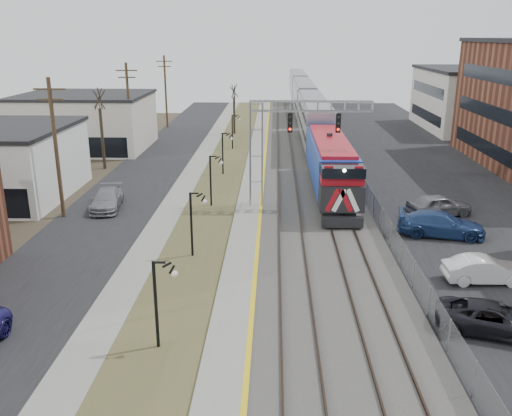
{
  "coord_description": "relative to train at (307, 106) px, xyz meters",
  "views": [
    {
      "loc": [
        0.85,
        -12.03,
        12.75
      ],
      "look_at": [
        -0.22,
        19.54,
        2.6
      ],
      "focal_mm": 38.0,
      "sensor_mm": 36.0,
      "label": 1
    }
  ],
  "objects": [
    {
      "name": "fence",
      "position": [
        2.7,
        -32.01,
        -2.12
      ],
      "size": [
        0.04,
        120.0,
        1.6
      ],
      "primitive_type": "cube",
      "color": "gray",
      "rests_on": "ground"
    },
    {
      "name": "track_near",
      "position": [
        -3.5,
        -32.01,
        -2.64
      ],
      "size": [
        1.58,
        120.0,
        0.15
      ],
      "color": "#2D2119",
      "rests_on": "ballast_bed"
    },
    {
      "name": "bare_trees",
      "position": [
        -18.16,
        -28.09,
        -0.22
      ],
      "size": [
        12.3,
        42.3,
        5.95
      ],
      "color": "#382D23",
      "rests_on": "ground"
    },
    {
      "name": "car_street_b",
      "position": [
        -17.36,
        -39.99,
        -2.18
      ],
      "size": [
        2.72,
        5.3,
        1.47
      ],
      "primitive_type": "imported",
      "rotation": [
        0.0,
        0.0,
        0.13
      ],
      "color": "gray",
      "rests_on": "ground"
    },
    {
      "name": "train",
      "position": [
        0.0,
        0.0,
        0.0
      ],
      "size": [
        3.0,
        85.85,
        5.33
      ],
      "color": "#1439A9",
      "rests_on": "ground"
    },
    {
      "name": "ballast_bed",
      "position": [
        -1.5,
        -32.01,
        -2.82
      ],
      "size": [
        8.0,
        120.0,
        0.2
      ],
      "primitive_type": "cube",
      "color": "#595651",
      "rests_on": "ground"
    },
    {
      "name": "grass_median",
      "position": [
        -9.5,
        -32.01,
        -2.89
      ],
      "size": [
        4.0,
        120.0,
        0.06
      ],
      "primitive_type": "cube",
      "color": "#4A4C28",
      "rests_on": "ground"
    },
    {
      "name": "street_west",
      "position": [
        -17.0,
        -32.01,
        -2.9
      ],
      "size": [
        7.0,
        120.0,
        0.04
      ],
      "primitive_type": "cube",
      "color": "black",
      "rests_on": "ground"
    },
    {
      "name": "track_far",
      "position": [
        -0.0,
        -32.01,
        -2.64
      ],
      "size": [
        1.58,
        120.0,
        0.15
      ],
      "color": "#2D2119",
      "rests_on": "ballast_bed"
    },
    {
      "name": "parking_lot",
      "position": [
        10.5,
        -32.01,
        -2.9
      ],
      "size": [
        16.0,
        120.0,
        0.04
      ],
      "primitive_type": "cube",
      "color": "black",
      "rests_on": "ground"
    },
    {
      "name": "car_lot_b",
      "position": [
        6.68,
        -52.11,
        -2.21
      ],
      "size": [
        4.33,
        1.6,
        1.42
      ],
      "primitive_type": "imported",
      "rotation": [
        0.0,
        0.0,
        1.59
      ],
      "color": "silver",
      "rests_on": "ground"
    },
    {
      "name": "sidewalk",
      "position": [
        -12.5,
        -32.01,
        -2.88
      ],
      "size": [
        2.0,
        120.0,
        0.08
      ],
      "primitive_type": "cube",
      "color": "gray",
      "rests_on": "ground"
    },
    {
      "name": "platform",
      "position": [
        -6.5,
        -32.01,
        -2.8
      ],
      "size": [
        2.0,
        120.0,
        0.24
      ],
      "primitive_type": "cube",
      "color": "gray",
      "rests_on": "ground"
    },
    {
      "name": "car_lot_c",
      "position": [
        5.16,
        -57.32,
        -2.23
      ],
      "size": [
        5.4,
        3.6,
        1.38
      ],
      "primitive_type": "imported",
      "rotation": [
        0.0,
        0.0,
        1.28
      ],
      "color": "black",
      "rests_on": "ground"
    },
    {
      "name": "platform_edge",
      "position": [
        -5.62,
        -32.01,
        -2.67
      ],
      "size": [
        0.24,
        120.0,
        0.01
      ],
      "primitive_type": "cube",
      "color": "gold",
      "rests_on": "platform"
    },
    {
      "name": "lampposts",
      "position": [
        -9.5,
        -48.72,
        -0.92
      ],
      "size": [
        0.14,
        62.14,
        4.0
      ],
      "color": "black",
      "rests_on": "ground"
    },
    {
      "name": "car_lot_d",
      "position": [
        6.41,
        -45.05,
        -2.11
      ],
      "size": [
        5.88,
        3.23,
        1.62
      ],
      "primitive_type": "imported",
      "rotation": [
        0.0,
        0.0,
        1.39
      ],
      "color": "navy",
      "rests_on": "ground"
    },
    {
      "name": "signal_gantry",
      "position": [
        -4.28,
        -39.02,
        2.67
      ],
      "size": [
        9.0,
        1.07,
        8.15
      ],
      "color": "gray",
      "rests_on": "ground"
    },
    {
      "name": "utility_poles",
      "position": [
        -20.0,
        -42.01,
        2.08
      ],
      "size": [
        0.28,
        80.28,
        10.0
      ],
      "color": "#4C3823",
      "rests_on": "ground"
    },
    {
      "name": "car_lot_e",
      "position": [
        7.44,
        -40.91,
        -2.1
      ],
      "size": [
        5.15,
        3.28,
        1.63
      ],
      "primitive_type": "imported",
      "rotation": [
        0.0,
        0.0,
        1.88
      ],
      "color": "slate",
      "rests_on": "ground"
    }
  ]
}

